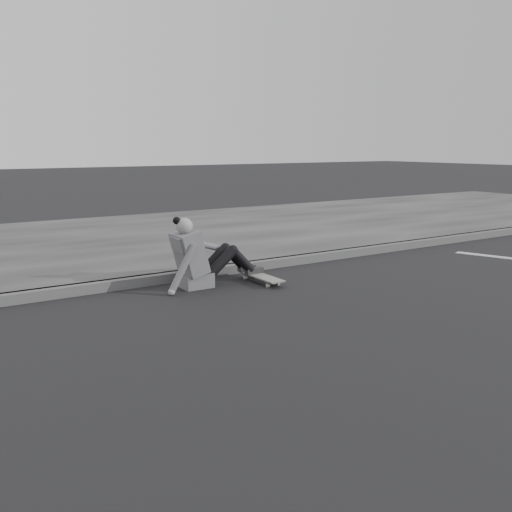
{
  "coord_description": "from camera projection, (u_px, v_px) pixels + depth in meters",
  "views": [
    {
      "loc": [
        -5.12,
        -3.91,
        1.71
      ],
      "look_at": [
        -1.76,
        1.27,
        0.5
      ],
      "focal_mm": 40.0,
      "sensor_mm": 36.0,
      "label": 1
    }
  ],
  "objects": [
    {
      "name": "ground",
      "position": [
        452.0,
        302.0,
        6.28
      ],
      "size": [
        80.0,
        80.0,
        0.0
      ],
      "primitive_type": "plane",
      "color": "black",
      "rests_on": "ground"
    },
    {
      "name": "curb",
      "position": [
        308.0,
        258.0,
        8.4
      ],
      "size": [
        24.0,
        0.16,
        0.12
      ],
      "primitive_type": "cube",
      "color": "#4C4C4C",
      "rests_on": "ground"
    },
    {
      "name": "sidewalk",
      "position": [
        210.0,
        232.0,
        10.88
      ],
      "size": [
        24.0,
        6.0,
        0.12
      ],
      "primitive_type": "cube",
      "color": "#363636",
      "rests_on": "ground"
    },
    {
      "name": "skateboard",
      "position": [
        261.0,
        277.0,
        7.18
      ],
      "size": [
        0.2,
        0.78,
        0.09
      ],
      "color": "#A7A7A2",
      "rests_on": "ground"
    },
    {
      "name": "seated_woman",
      "position": [
        200.0,
        257.0,
        6.93
      ],
      "size": [
        1.38,
        0.46,
        0.88
      ],
      "color": "#59595B",
      "rests_on": "ground"
    }
  ]
}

